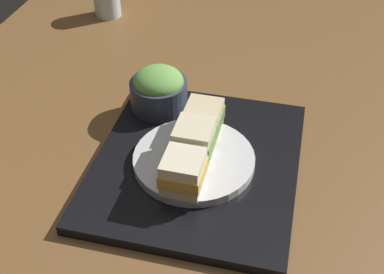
{
  "coord_description": "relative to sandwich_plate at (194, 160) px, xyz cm",
  "views": [
    {
      "loc": [
        -62.59,
        -20.38,
        56.06
      ],
      "look_at": [
        -3.43,
        -6.15,
        5.0
      ],
      "focal_mm": 46.48,
      "sensor_mm": 36.0,
      "label": 1
    }
  ],
  "objects": [
    {
      "name": "ground_plane",
      "position": [
        5.95,
        7.07,
        -4.03
      ],
      "size": [
        140.0,
        100.0,
        3.0
      ],
      "primitive_type": "cube",
      "color": "brown"
    },
    {
      "name": "serving_tray",
      "position": [
        1.03,
        -0.29,
        -1.63
      ],
      "size": [
        36.75,
        32.17,
        1.81
      ],
      "primitive_type": "cube",
      "color": "black",
      "rests_on": "ground_plane"
    },
    {
      "name": "sandwich_plate",
      "position": [
        0.0,
        0.0,
        0.0
      ],
      "size": [
        19.38,
        19.38,
        1.46
      ],
      "primitive_type": "cylinder",
      "color": "silver",
      "rests_on": "serving_tray"
    },
    {
      "name": "sandwich_near",
      "position": [
        -6.68,
        0.02,
        3.51
      ],
      "size": [
        6.48,
        6.14,
        5.57
      ],
      "color": "#EFE5C1",
      "rests_on": "sandwich_plate"
    },
    {
      "name": "sandwich_middle",
      "position": [
        0.0,
        -0.0,
        3.78
      ],
      "size": [
        6.34,
        6.17,
        6.1
      ],
      "color": "beige",
      "rests_on": "sandwich_plate"
    },
    {
      "name": "sandwich_far",
      "position": [
        6.68,
        -0.02,
        3.27
      ],
      "size": [
        6.28,
        6.18,
        5.08
      ],
      "color": "beige",
      "rests_on": "sandwich_plate"
    },
    {
      "name": "salad_bowl",
      "position": [
        13.27,
        9.65,
        3.11
      ],
      "size": [
        10.29,
        10.29,
        7.91
      ],
      "color": "#33384C",
      "rests_on": "serving_tray"
    }
  ]
}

